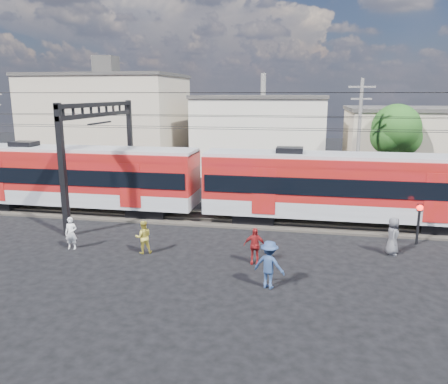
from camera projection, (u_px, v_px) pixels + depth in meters
The scene contains 17 objects.
ground at pixel (242, 275), 18.31m from camera, with size 120.00×120.00×0.00m, color black.
track_bed at pixel (262, 221), 25.96m from camera, with size 70.00×3.40×0.12m, color #2D2823.
rail_near at pixel (260, 222), 25.21m from camera, with size 70.00×0.12×0.12m, color #59544C.
rail_far at pixel (263, 215), 26.65m from camera, with size 70.00×0.12×0.12m, color #59544C.
commuter_train at pixel (350, 185), 24.54m from camera, with size 50.30×3.08×4.17m.
catenary at pixel (121, 133), 26.42m from camera, with size 70.00×9.30×7.52m.
building_west at pixel (109, 122), 43.38m from camera, with size 14.28×10.20×9.30m.
building_midwest at pixel (262, 132), 43.73m from camera, with size 12.24×12.24×7.30m.
building_mideast at pixel (442, 144), 38.04m from camera, with size 16.32×10.20×6.30m.
utility_pole_mid at pixel (359, 136), 30.58m from camera, with size 1.80×0.24×8.50m.
tree_near at pixel (398, 131), 32.93m from camera, with size 3.82×3.64×6.72m.
pedestrian_a at pixel (71, 233), 21.28m from camera, with size 0.58×0.38×1.60m, color white.
pedestrian_b at pixel (143, 237), 20.71m from camera, with size 0.78×0.61×1.60m, color gold.
pedestrian_c at pixel (269, 265), 16.95m from camera, with size 1.24×0.71×1.92m, color navy.
pedestrian_d at pixel (254, 246), 19.42m from camera, with size 0.98×0.41×1.66m, color maroon.
pedestrian_e at pixel (393, 236), 20.53m from camera, with size 0.88×0.57×1.80m, color #4E4E53.
crossing_signal at pixel (419, 216), 21.74m from camera, with size 0.31×0.31×2.12m.
Camera 1 is at (2.47, -16.92, 7.45)m, focal length 35.00 mm.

